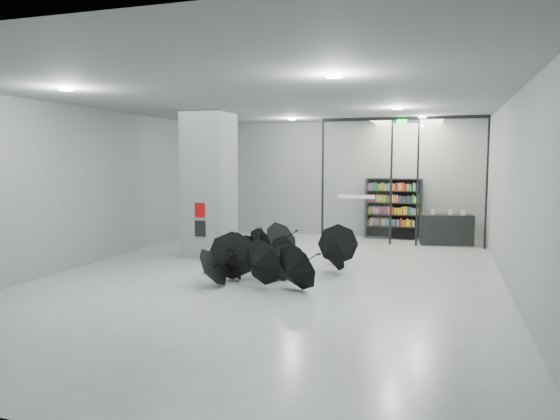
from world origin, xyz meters
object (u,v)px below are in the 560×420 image
(column, at_px, (210,184))
(shop_counter, at_px, (446,230))
(umbrella_cluster, at_px, (269,260))
(bookshelf, at_px, (394,209))

(column, xyz_separation_m, shop_counter, (6.29, 4.02, -1.52))
(column, relative_size, umbrella_cluster, 0.85)
(bookshelf, distance_m, shop_counter, 1.94)
(column, height_order, umbrella_cluster, column)
(shop_counter, bearing_deg, bookshelf, 147.64)
(column, bearing_deg, shop_counter, 32.59)
(column, relative_size, shop_counter, 2.52)
(shop_counter, bearing_deg, umbrella_cluster, -135.22)
(bookshelf, xyz_separation_m, shop_counter, (1.72, -0.73, -0.55))
(bookshelf, distance_m, umbrella_cluster, 6.77)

